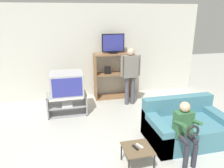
% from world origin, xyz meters
% --- Properties ---
extents(wall_back, '(6.40, 0.06, 2.60)m').
position_xyz_m(wall_back, '(0.00, 3.83, 1.30)').
color(wall_back, silver).
rests_on(wall_back, ground_plane).
extents(tv_stand, '(0.93, 0.49, 0.52)m').
position_xyz_m(tv_stand, '(-0.78, 2.73, 0.26)').
color(tv_stand, '#939399').
rests_on(tv_stand, ground_plane).
extents(television_main, '(0.75, 0.64, 0.52)m').
position_xyz_m(television_main, '(-0.76, 2.74, 0.78)').
color(television_main, '#B2B2B7').
rests_on(television_main, tv_stand).
extents(media_shelf, '(1.11, 0.42, 1.29)m').
position_xyz_m(media_shelf, '(0.59, 3.56, 0.66)').
color(media_shelf, '#8E6642').
rests_on(media_shelf, ground_plane).
extents(television_flat, '(0.63, 0.20, 0.53)m').
position_xyz_m(television_flat, '(0.57, 3.57, 1.54)').
color(television_flat, black).
rests_on(television_flat, media_shelf).
extents(snack_table, '(0.46, 0.46, 0.34)m').
position_xyz_m(snack_table, '(0.23, 0.52, 0.30)').
color(snack_table, brown).
rests_on(snack_table, ground_plane).
extents(remote_control_black, '(0.07, 0.15, 0.02)m').
position_xyz_m(remote_control_black, '(0.19, 0.52, 0.35)').
color(remote_control_black, black).
rests_on(remote_control_black, snack_table).
extents(remote_control_white, '(0.09, 0.15, 0.02)m').
position_xyz_m(remote_control_white, '(0.27, 0.55, 0.35)').
color(remote_control_white, silver).
rests_on(remote_control_white, snack_table).
extents(couch, '(1.49, 0.98, 0.76)m').
position_xyz_m(couch, '(1.40, 1.06, 0.26)').
color(couch, teal).
rests_on(couch, ground_plane).
extents(person_standing_adult, '(0.53, 0.20, 1.52)m').
position_xyz_m(person_standing_adult, '(0.88, 2.95, 0.91)').
color(person_standing_adult, '#4C4C56').
rests_on(person_standing_adult, ground_plane).
extents(person_seated_child, '(0.33, 0.43, 1.02)m').
position_xyz_m(person_seated_child, '(1.03, 0.51, 0.60)').
color(person_seated_child, '#2D2D38').
rests_on(person_seated_child, ground_plane).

